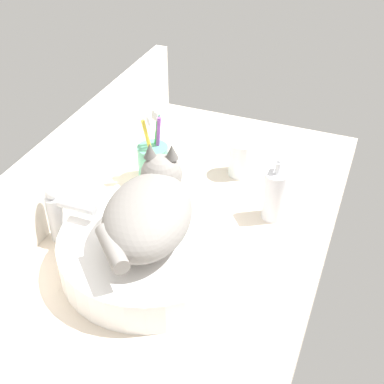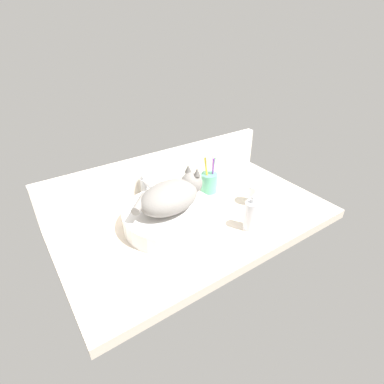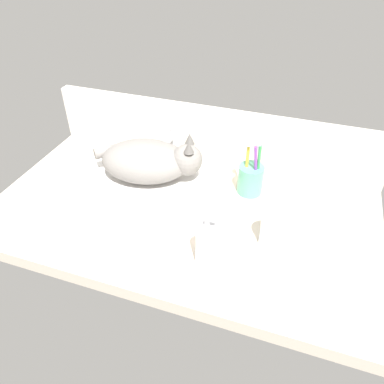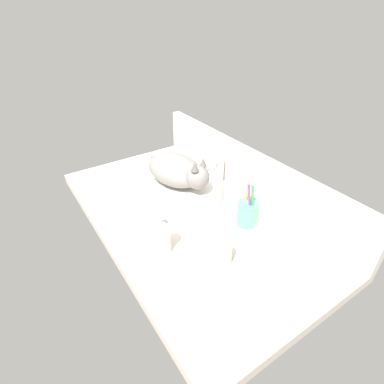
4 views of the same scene
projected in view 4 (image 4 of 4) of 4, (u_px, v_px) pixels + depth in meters
ground_plane at (187, 218)px, 113.85cm from camera, size 111.11×62.09×4.00cm
backsplash_panel at (247, 171)px, 121.23cm from camera, size 111.11×3.60×18.74cm
sink_basin at (176, 189)px, 120.10cm from camera, size 36.87×36.87×7.36cm
cat at (178, 170)px, 114.18cm from camera, size 32.21×21.49×14.00cm
faucet at (218, 168)px, 127.72cm from camera, size 3.60×11.81×13.60cm
soap_dispenser at (162, 237)px, 92.62cm from camera, size 5.21×5.21×15.28cm
toothbrush_cup at (248, 212)px, 105.12cm from camera, size 7.67×7.67×18.68cm
water_glass at (221, 254)px, 89.45cm from camera, size 6.64×6.64×9.34cm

